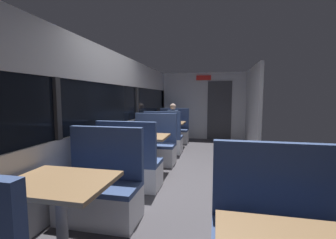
{
  "coord_description": "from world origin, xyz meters",
  "views": [
    {
      "loc": [
        0.43,
        -3.77,
        1.47
      ],
      "look_at": [
        -0.51,
        0.65,
        1.02
      ],
      "focal_mm": 24.2,
      "sensor_mm": 36.0,
      "label": 1
    }
  ],
  "objects_px": {
    "bench_mid_window_facing_end": "(131,168)",
    "coffee_cup_secondary": "(167,120)",
    "bench_far_window_facing_end": "(164,140)",
    "seated_passenger": "(173,126)",
    "bench_far_window_facing_entry": "(173,132)",
    "bench_mid_window_facing_entry": "(154,149)",
    "dining_table_far_window": "(169,125)",
    "coffee_cup_primary": "(152,133)",
    "dining_table_mid_window": "(144,141)",
    "bench_near_window_facing_entry": "(101,192)",
    "dining_table_near_window": "(60,191)"
  },
  "relations": [
    {
      "from": "bench_mid_window_facing_entry",
      "to": "dining_table_far_window",
      "type": "distance_m",
      "value": 1.7
    },
    {
      "from": "dining_table_near_window",
      "to": "seated_passenger",
      "type": "xyz_separation_m",
      "value": [
        0.0,
        5.36,
        -0.1
      ]
    },
    {
      "from": "dining_table_far_window",
      "to": "seated_passenger",
      "type": "relative_size",
      "value": 0.71
    },
    {
      "from": "bench_near_window_facing_entry",
      "to": "dining_table_mid_window",
      "type": "bearing_deg",
      "value": 90.0
    },
    {
      "from": "coffee_cup_secondary",
      "to": "bench_mid_window_facing_end",
      "type": "bearing_deg",
      "value": -88.61
    },
    {
      "from": "dining_table_mid_window",
      "to": "bench_far_window_facing_entry",
      "type": "distance_m",
      "value": 3.08
    },
    {
      "from": "dining_table_near_window",
      "to": "coffee_cup_primary",
      "type": "distance_m",
      "value": 2.47
    },
    {
      "from": "bench_far_window_facing_entry",
      "to": "dining_table_far_window",
      "type": "bearing_deg",
      "value": -90.0
    },
    {
      "from": "bench_mid_window_facing_entry",
      "to": "dining_table_far_window",
      "type": "relative_size",
      "value": 1.22
    },
    {
      "from": "dining_table_far_window",
      "to": "coffee_cup_secondary",
      "type": "height_order",
      "value": "coffee_cup_secondary"
    },
    {
      "from": "bench_near_window_facing_entry",
      "to": "bench_far_window_facing_entry",
      "type": "xyz_separation_m",
      "value": [
        0.0,
        4.73,
        0.0
      ]
    },
    {
      "from": "seated_passenger",
      "to": "bench_mid_window_facing_end",
      "type": "bearing_deg",
      "value": -90.0
    },
    {
      "from": "bench_near_window_facing_entry",
      "to": "seated_passenger",
      "type": "xyz_separation_m",
      "value": [
        0.0,
        4.66,
        0.21
      ]
    },
    {
      "from": "bench_far_window_facing_end",
      "to": "bench_far_window_facing_entry",
      "type": "bearing_deg",
      "value": 90.0
    },
    {
      "from": "bench_far_window_facing_end",
      "to": "coffee_cup_primary",
      "type": "xyz_separation_m",
      "value": [
        0.14,
        -1.58,
        0.46
      ]
    },
    {
      "from": "bench_mid_window_facing_end",
      "to": "coffee_cup_secondary",
      "type": "distance_m",
      "value": 3.12
    },
    {
      "from": "bench_far_window_facing_entry",
      "to": "dining_table_mid_window",
      "type": "bearing_deg",
      "value": -90.0
    },
    {
      "from": "dining_table_mid_window",
      "to": "coffee_cup_secondary",
      "type": "height_order",
      "value": "coffee_cup_secondary"
    },
    {
      "from": "seated_passenger",
      "to": "bench_far_window_facing_entry",
      "type": "bearing_deg",
      "value": 90.0
    },
    {
      "from": "bench_mid_window_facing_end",
      "to": "bench_far_window_facing_end",
      "type": "bearing_deg",
      "value": 90.0
    },
    {
      "from": "bench_mid_window_facing_end",
      "to": "bench_far_window_facing_end",
      "type": "xyz_separation_m",
      "value": [
        0.0,
        2.37,
        0.0
      ]
    },
    {
      "from": "dining_table_near_window",
      "to": "coffee_cup_primary",
      "type": "height_order",
      "value": "coffee_cup_primary"
    },
    {
      "from": "dining_table_mid_window",
      "to": "bench_far_window_facing_entry",
      "type": "xyz_separation_m",
      "value": [
        0.0,
        3.07,
        -0.31
      ]
    },
    {
      "from": "dining_table_mid_window",
      "to": "bench_far_window_facing_end",
      "type": "xyz_separation_m",
      "value": [
        0.0,
        1.67,
        -0.31
      ]
    },
    {
      "from": "bench_mid_window_facing_entry",
      "to": "seated_passenger",
      "type": "xyz_separation_m",
      "value": [
        0.0,
        2.29,
        0.21
      ]
    },
    {
      "from": "bench_far_window_facing_end",
      "to": "bench_far_window_facing_entry",
      "type": "height_order",
      "value": "same"
    },
    {
      "from": "bench_near_window_facing_entry",
      "to": "bench_far_window_facing_entry",
      "type": "relative_size",
      "value": 1.0
    },
    {
      "from": "coffee_cup_primary",
      "to": "bench_near_window_facing_entry",
      "type": "bearing_deg",
      "value": -94.59
    },
    {
      "from": "bench_far_window_facing_end",
      "to": "bench_far_window_facing_entry",
      "type": "xyz_separation_m",
      "value": [
        0.0,
        1.4,
        0.0
      ]
    },
    {
      "from": "dining_table_near_window",
      "to": "dining_table_far_window",
      "type": "distance_m",
      "value": 4.73
    },
    {
      "from": "bench_near_window_facing_entry",
      "to": "dining_table_mid_window",
      "type": "height_order",
      "value": "bench_near_window_facing_entry"
    },
    {
      "from": "dining_table_near_window",
      "to": "dining_table_mid_window",
      "type": "relative_size",
      "value": 1.0
    },
    {
      "from": "bench_mid_window_facing_entry",
      "to": "coffee_cup_secondary",
      "type": "height_order",
      "value": "bench_mid_window_facing_entry"
    },
    {
      "from": "bench_far_window_facing_entry",
      "to": "seated_passenger",
      "type": "distance_m",
      "value": 0.22
    },
    {
      "from": "bench_mid_window_facing_end",
      "to": "seated_passenger",
      "type": "relative_size",
      "value": 0.87
    },
    {
      "from": "seated_passenger",
      "to": "coffee_cup_primary",
      "type": "xyz_separation_m",
      "value": [
        0.14,
        -2.9,
        0.25
      ]
    },
    {
      "from": "dining_table_far_window",
      "to": "dining_table_near_window",
      "type": "bearing_deg",
      "value": -90.0
    },
    {
      "from": "bench_mid_window_facing_end",
      "to": "bench_mid_window_facing_entry",
      "type": "relative_size",
      "value": 1.0
    },
    {
      "from": "dining_table_near_window",
      "to": "coffee_cup_secondary",
      "type": "xyz_separation_m",
      "value": [
        -0.07,
        4.75,
        0.15
      ]
    },
    {
      "from": "bench_near_window_facing_entry",
      "to": "bench_far_window_facing_entry",
      "type": "bearing_deg",
      "value": 90.0
    },
    {
      "from": "bench_mid_window_facing_end",
      "to": "bench_far_window_facing_entry",
      "type": "relative_size",
      "value": 1.0
    },
    {
      "from": "bench_far_window_facing_end",
      "to": "dining_table_near_window",
      "type": "bearing_deg",
      "value": -90.0
    },
    {
      "from": "dining_table_far_window",
      "to": "coffee_cup_primary",
      "type": "relative_size",
      "value": 10.0
    },
    {
      "from": "dining_table_near_window",
      "to": "bench_far_window_facing_end",
      "type": "xyz_separation_m",
      "value": [
        0.0,
        4.03,
        -0.31
      ]
    },
    {
      "from": "dining_table_mid_window",
      "to": "coffee_cup_primary",
      "type": "relative_size",
      "value": 10.0
    },
    {
      "from": "dining_table_far_window",
      "to": "bench_far_window_facing_entry",
      "type": "relative_size",
      "value": 0.82
    },
    {
      "from": "bench_far_window_facing_end",
      "to": "seated_passenger",
      "type": "relative_size",
      "value": 0.87
    },
    {
      "from": "dining_table_mid_window",
      "to": "bench_far_window_facing_entry",
      "type": "relative_size",
      "value": 0.82
    },
    {
      "from": "bench_far_window_facing_entry",
      "to": "bench_far_window_facing_end",
      "type": "bearing_deg",
      "value": -90.0
    },
    {
      "from": "dining_table_mid_window",
      "to": "bench_far_window_facing_entry",
      "type": "bearing_deg",
      "value": 90.0
    }
  ]
}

